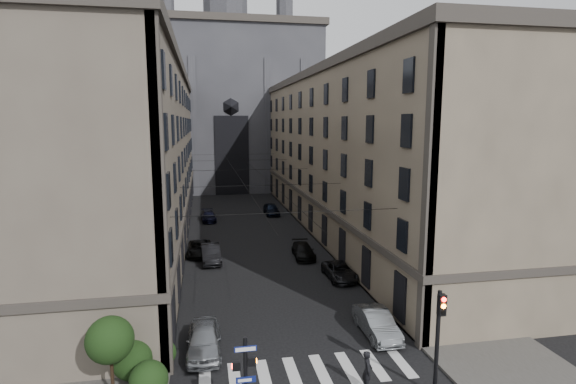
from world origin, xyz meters
TOP-DOWN VIEW (x-y plane):
  - sidewalk_left at (-10.50, 36.00)m, footprint 7.00×80.00m
  - sidewalk_right at (10.50, 36.00)m, footprint 7.00×80.00m
  - zebra_crossing at (0.00, 5.00)m, footprint 11.00×3.20m
  - building_left at (-13.44, 36.00)m, footprint 13.60×60.60m
  - building_right at (13.44, 36.00)m, footprint 13.60×60.60m
  - gothic_tower at (0.00, 74.96)m, footprint 35.00×23.00m
  - pedestrian_signal_left at (-3.51, 1.50)m, footprint 1.02×0.38m
  - traffic_light_right at (5.60, 1.92)m, footprint 0.34×0.50m
  - shrub_cluster at (-8.72, 5.01)m, footprint 3.90×4.40m
  - tram_wires at (0.00, 35.63)m, footprint 14.00×60.00m
  - car_left_near at (-5.26, 8.00)m, footprint 2.02×4.78m
  - car_left_midnear at (-4.58, 24.82)m, footprint 1.98×4.97m
  - car_left_midfar at (-5.64, 27.23)m, footprint 2.31×4.90m
  - car_left_far at (-4.56, 42.54)m, footprint 2.13×4.61m
  - car_right_near at (5.11, 8.20)m, footprint 1.65×4.71m
  - car_right_midnear at (5.88, 18.24)m, footprint 2.20×4.67m
  - car_right_midfar at (4.20, 24.57)m, footprint 2.10×4.69m
  - car_right_far at (4.20, 45.08)m, footprint 1.99×4.68m
  - pedestrian at (2.56, 3.00)m, footprint 0.66×0.82m

SIDE VIEW (x-z plane):
  - zebra_crossing at x=0.00m, z-range 0.00..0.01m
  - sidewalk_left at x=-10.50m, z-range 0.00..0.15m
  - sidewalk_right at x=10.50m, z-range 0.00..0.15m
  - car_right_midnear at x=5.88m, z-range 0.00..1.29m
  - car_left_far at x=-4.56m, z-range 0.00..1.30m
  - car_right_midfar at x=4.20m, z-range 0.00..1.34m
  - car_left_midfar at x=-5.64m, z-range 0.00..1.35m
  - car_right_near at x=5.11m, z-range 0.00..1.55m
  - car_right_far at x=4.20m, z-range 0.00..1.58m
  - car_left_midnear at x=-4.58m, z-range 0.00..1.61m
  - car_left_near at x=-5.26m, z-range 0.00..1.62m
  - pedestrian at x=2.56m, z-range 0.00..1.96m
  - shrub_cluster at x=-8.72m, z-range -0.15..3.75m
  - pedestrian_signal_left at x=-3.51m, z-range 0.32..4.32m
  - traffic_light_right at x=5.60m, z-range 0.69..5.89m
  - tram_wires at x=0.00m, z-range 7.03..7.46m
  - building_left at x=-13.44m, z-range -0.08..18.77m
  - building_right at x=13.44m, z-range -0.08..18.77m
  - gothic_tower at x=0.00m, z-range -11.20..46.80m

